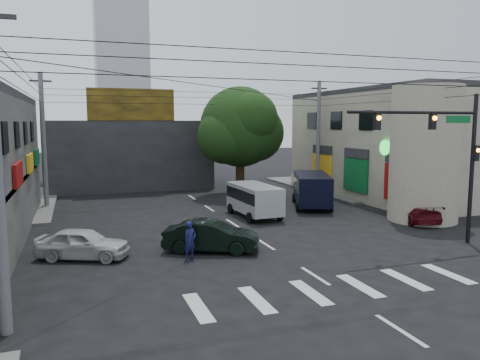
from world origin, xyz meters
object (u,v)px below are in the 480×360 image
utility_pole_far_left (44,141)px  dark_sedan (211,236)px  maroon_sedan (414,211)px  silver_minivan (254,201)px  traffic_gantry (446,145)px  traffic_officer (190,241)px  utility_pole_far_right (318,138)px  street_tree (240,127)px  navy_van (312,190)px  white_compact (83,243)px

utility_pole_far_left → dark_sedan: size_ratio=2.02×
maroon_sedan → silver_minivan: (-8.49, 4.40, 0.36)m
utility_pole_far_left → dark_sedan: bearing=-61.8°
traffic_gantry → dark_sedan: traffic_gantry is taller
maroon_sedan → traffic_officer: 14.74m
silver_minivan → utility_pole_far_right: bearing=-50.8°
street_tree → navy_van: street_tree is taller
silver_minivan → street_tree: bearing=-16.2°
street_tree → dark_sedan: (-6.81, -15.36, -4.76)m
dark_sedan → navy_van: navy_van is taller
street_tree → white_compact: bearing=-130.2°
utility_pole_far_left → utility_pole_far_right: (21.00, 0.00, 0.00)m
street_tree → traffic_officer: street_tree is taller
utility_pole_far_right → maroon_sedan: 12.72m
white_compact → navy_van: bearing=-39.3°
utility_pole_far_right → silver_minivan: utility_pole_far_right is taller
silver_minivan → navy_van: size_ratio=0.77×
navy_van → traffic_officer: size_ratio=3.67×
white_compact → dark_sedan: bearing=-74.3°
street_tree → maroon_sedan: street_tree is taller
street_tree → white_compact: size_ratio=2.05×
utility_pole_far_right → navy_van: 7.58m
utility_pole_far_right → navy_van: size_ratio=1.50×
street_tree → dark_sedan: bearing=-113.9°
utility_pole_far_right → silver_minivan: size_ratio=1.94×
dark_sedan → traffic_officer: traffic_officer is taller
traffic_gantry → traffic_officer: 12.62m
dark_sedan → traffic_officer: size_ratio=2.73×
street_tree → utility_pole_far_left: utility_pole_far_left is taller
maroon_sedan → traffic_officer: traffic_officer is taller
navy_van → dark_sedan: bearing=154.0°
utility_pole_far_left → traffic_gantry: bearing=-42.9°
white_compact → traffic_officer: (4.33, -1.69, 0.16)m
utility_pole_far_left → dark_sedan: (7.69, -14.36, -3.89)m
white_compact → silver_minivan: silver_minivan is taller
utility_pole_far_right → navy_van: utility_pole_far_right is taller
utility_pole_far_right → silver_minivan: bearing=-138.3°
traffic_gantry → maroon_sedan: (2.54, 4.92, -4.19)m
navy_van → traffic_officer: navy_van is taller
traffic_gantry → silver_minivan: bearing=122.5°
street_tree → navy_van: size_ratio=1.42×
navy_van → silver_minivan: bearing=133.6°
maroon_sedan → navy_van: size_ratio=0.77×
utility_pole_far_right → traffic_officer: utility_pole_far_right is taller
street_tree → utility_pole_far_right: size_ratio=0.95×
utility_pole_far_left → navy_van: size_ratio=1.50×
silver_minivan → white_compact: bearing=117.6°
silver_minivan → traffic_officer: size_ratio=2.84×
street_tree → traffic_gantry: bearing=-78.0°
maroon_sedan → traffic_officer: size_ratio=2.85×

